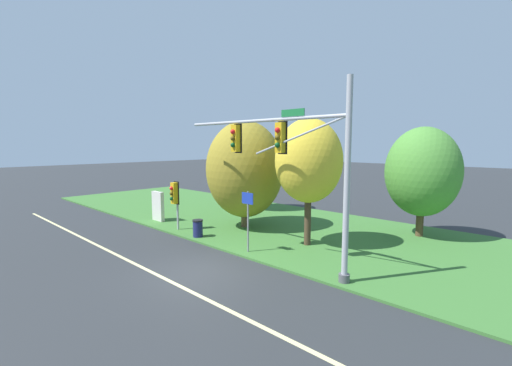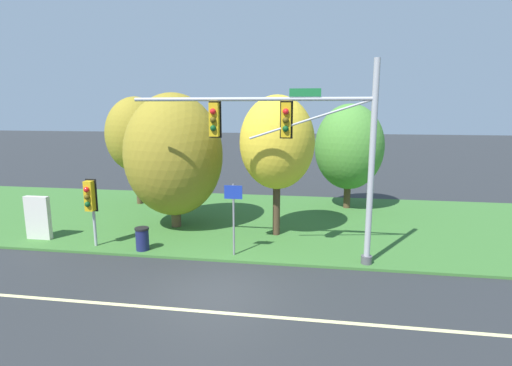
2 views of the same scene
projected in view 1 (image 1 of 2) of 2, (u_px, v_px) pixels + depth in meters
ground_plane at (195, 272)px, 13.60m from camera, size 160.00×160.00×0.00m
lane_stripe at (169, 280)px, 12.73m from camera, size 36.00×0.16×0.01m
grass_verge at (312, 232)px, 19.54m from camera, size 48.00×11.50×0.10m
traffic_signal_mast at (292, 155)px, 13.51m from camera, size 8.90×0.49×7.30m
pedestrian_signal_near_kerb at (175, 196)px, 19.63m from camera, size 0.46×0.55×2.83m
route_sign_post at (248, 213)px, 15.64m from camera, size 0.69×0.08×2.81m
tree_nearest_road at (248, 156)px, 25.79m from camera, size 3.49×3.49×6.28m
tree_left_of_mast at (245, 169)px, 20.30m from camera, size 4.59×4.59×6.34m
tree_behind_signpost at (309, 161)px, 16.49m from camera, size 3.26×3.26×6.20m
tree_mid_verge at (422, 172)px, 18.18m from camera, size 3.81×3.81×5.88m
info_kiosk at (158, 206)px, 22.18m from camera, size 1.10×0.24×1.90m
trash_bin at (198, 228)px, 18.34m from camera, size 0.56×0.56×0.93m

